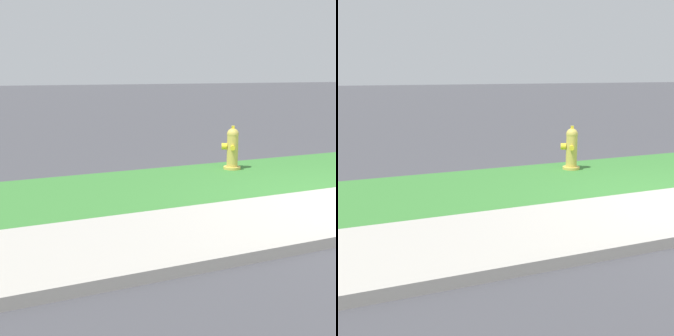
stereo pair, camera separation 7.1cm
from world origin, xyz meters
The scene contains 2 objects.
grass_verge centered at (0.00, 2.18, 0.00)m, with size 18.00×2.54×0.01m, color #387A33.
fire_hydrant_across_street centered at (-0.38, 2.80, 0.39)m, with size 0.36×0.38×0.81m.
Camera 1 is at (-4.93, -4.54, 1.79)m, focal length 50.00 mm.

